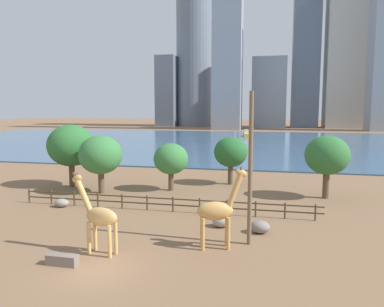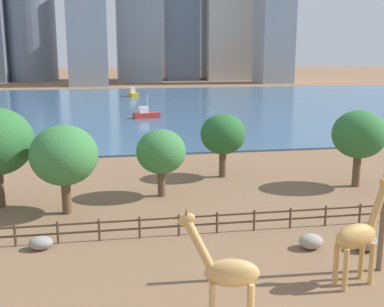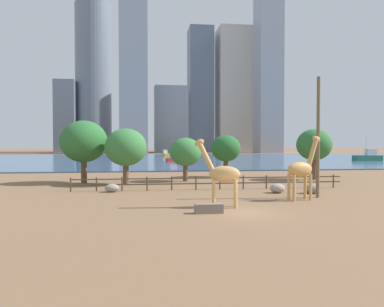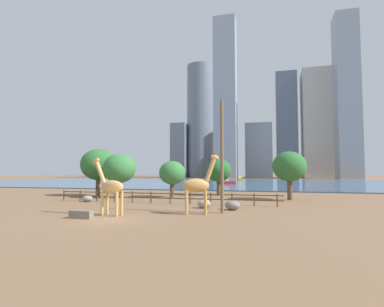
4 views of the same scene
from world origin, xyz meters
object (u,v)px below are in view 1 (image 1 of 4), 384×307
at_px(feeding_trough, 62,260).
at_px(giraffe_companion, 218,210).
at_px(boulder_near_fence, 221,221).
at_px(boulder_by_pole, 62,203).
at_px(giraffe_tall, 99,216).
at_px(tree_center_broad, 327,156).
at_px(boulder_small, 260,227).
at_px(boat_sailboat, 233,146).
at_px(tree_right_tall, 171,159).
at_px(tree_right_small, 71,146).
at_px(tree_left_small, 231,152).
at_px(tree_left_large, 100,155).
at_px(utility_pole, 250,169).
at_px(boat_tug, 246,134).

bearing_deg(feeding_trough, giraffe_companion, 28.79).
height_order(boulder_near_fence, boulder_by_pole, boulder_near_fence).
xyz_separation_m(giraffe_tall, boulder_by_pole, (-8.22, 9.11, -1.94)).
bearing_deg(tree_center_broad, boulder_small, -116.21).
bearing_deg(giraffe_tall, feeding_trough, 69.12).
relative_size(giraffe_companion, boat_sailboat, 1.19).
bearing_deg(giraffe_companion, boat_sailboat, 79.43).
bearing_deg(tree_right_tall, giraffe_tall, -88.20).
bearing_deg(boulder_small, feeding_trough, -143.13).
relative_size(giraffe_tall, boulder_near_fence, 3.63).
bearing_deg(tree_right_small, boulder_near_fence, -30.13).
bearing_deg(tree_left_small, tree_left_large, -149.30).
relative_size(tree_left_small, tree_right_small, 0.79).
bearing_deg(giraffe_tall, utility_pole, -147.06).
bearing_deg(tree_center_broad, boat_tug, 100.06).
height_order(boulder_near_fence, boat_sailboat, boat_sailboat).
height_order(utility_pole, tree_right_small, utility_pole).
relative_size(tree_left_large, tree_center_broad, 0.98).
height_order(boulder_by_pole, boulder_small, boulder_small).
height_order(utility_pole, feeding_trough, utility_pole).
xyz_separation_m(boulder_by_pole, boulder_small, (17.53, -3.23, 0.07)).
xyz_separation_m(giraffe_companion, boat_tug, (-5.32, 92.04, -1.53)).
bearing_deg(giraffe_tall, tree_left_small, -92.26).
height_order(tree_center_broad, boat_sailboat, tree_center_broad).
bearing_deg(boat_sailboat, giraffe_companion, -98.56).
bearing_deg(feeding_trough, boulder_by_pole, 121.89).
xyz_separation_m(utility_pole, boulder_small, (0.60, 2.36, -4.47)).
distance_m(giraffe_tall, boat_tug, 94.47).
bearing_deg(boulder_small, boulder_near_fence, 165.33).
distance_m(feeding_trough, tree_center_broad, 25.97).
bearing_deg(boulder_by_pole, utility_pole, -18.28).
distance_m(boulder_small, tree_right_tall, 15.73).
relative_size(giraffe_companion, tree_left_large, 0.87).
bearing_deg(giraffe_companion, boulder_near_fence, 79.24).
bearing_deg(tree_center_broad, boulder_near_fence, -128.07).
height_order(boat_sailboat, boat_tug, boat_sailboat).
relative_size(utility_pole, boulder_small, 7.02).
bearing_deg(tree_left_small, boulder_by_pole, -135.39).
height_order(giraffe_companion, feeding_trough, giraffe_companion).
distance_m(boulder_near_fence, tree_center_broad, 14.57).
bearing_deg(tree_right_tall, tree_left_large, -157.29).
bearing_deg(tree_left_large, boulder_small, -28.79).
xyz_separation_m(tree_center_broad, boat_sailboat, (-13.54, 40.90, -3.37)).
relative_size(feeding_trough, tree_left_large, 0.30).
xyz_separation_m(boulder_small, tree_right_tall, (-9.86, 11.90, 2.94)).
bearing_deg(utility_pole, tree_right_small, 146.28).
distance_m(giraffe_companion, boulder_small, 4.71).
distance_m(giraffe_tall, boulder_small, 11.16).
relative_size(utility_pole, tree_left_large, 1.64).
height_order(giraffe_companion, boulder_by_pole, giraffe_companion).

